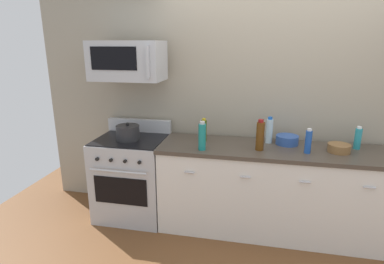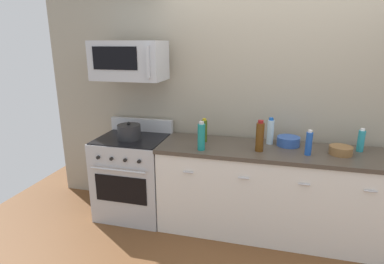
{
  "view_description": "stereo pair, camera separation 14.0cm",
  "coord_description": "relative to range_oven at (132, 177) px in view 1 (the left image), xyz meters",
  "views": [
    {
      "loc": [
        -0.21,
        -3.03,
        1.93
      ],
      "look_at": [
        -0.83,
        -0.05,
        1.05
      ],
      "focal_mm": 29.08,
      "sensor_mm": 36.0,
      "label": 1
    },
    {
      "loc": [
        -0.07,
        -3.0,
        1.93
      ],
      "look_at": [
        -0.83,
        -0.05,
        1.05
      ],
      "focal_mm": 29.08,
      "sensor_mm": 36.0,
      "label": 2
    }
  ],
  "objects": [
    {
      "name": "bottle_dish_soap",
      "position": [
        2.32,
        0.14,
        0.56
      ],
      "size": [
        0.06,
        0.06,
        0.23
      ],
      "color": "teal",
      "rests_on": "countertop_slab"
    },
    {
      "name": "microwave",
      "position": [
        0.0,
        0.04,
        1.28
      ],
      "size": [
        0.74,
        0.44,
        0.4
      ],
      "color": "#B7BABF"
    },
    {
      "name": "bottle_water_clear",
      "position": [
        1.48,
        0.16,
        0.58
      ],
      "size": [
        0.07,
        0.07,
        0.28
      ],
      "color": "silver",
      "rests_on": "countertop_slab"
    },
    {
      "name": "stockpot",
      "position": [
        0.0,
        -0.05,
        0.53
      ],
      "size": [
        0.25,
        0.25,
        0.19
      ],
      "color": "#262628",
      "rests_on": "range_oven"
    },
    {
      "name": "bottle_soda_blue",
      "position": [
        1.83,
        -0.09,
        0.57
      ],
      "size": [
        0.06,
        0.06,
        0.24
      ],
      "color": "#1E4CA5",
      "rests_on": "countertop_slab"
    },
    {
      "name": "bottle_wine_amber",
      "position": [
        1.38,
        -0.09,
        0.6
      ],
      "size": [
        0.08,
        0.08,
        0.31
      ],
      "color": "#59330F",
      "rests_on": "countertop_slab"
    },
    {
      "name": "back_wall",
      "position": [
        1.53,
        0.41,
        0.88
      ],
      "size": [
        5.4,
        0.1,
        2.7
      ],
      "primitive_type": "cube",
      "color": "#9E937F",
      "rests_on": "ground_plane"
    },
    {
      "name": "ground_plane",
      "position": [
        1.53,
        -0.0,
        -0.47
      ],
      "size": [
        6.48,
        6.48,
        0.0
      ],
      "primitive_type": "plane",
      "color": "brown"
    },
    {
      "name": "counter_unit",
      "position": [
        1.53,
        -0.0,
        -0.01
      ],
      "size": [
        2.31,
        0.66,
        0.92
      ],
      "color": "silver",
      "rests_on": "ground_plane"
    },
    {
      "name": "bowl_blue_mixing",
      "position": [
        1.66,
        0.15,
        0.5
      ],
      "size": [
        0.23,
        0.23,
        0.09
      ],
      "color": "#2D519E",
      "rests_on": "countertop_slab"
    },
    {
      "name": "bottle_sparkling_teal",
      "position": [
        0.83,
        -0.2,
        0.59
      ],
      "size": [
        0.07,
        0.07,
        0.29
      ],
      "color": "#197F7A",
      "rests_on": "countertop_slab"
    },
    {
      "name": "range_oven",
      "position": [
        0.0,
        0.0,
        0.0
      ],
      "size": [
        0.76,
        0.69,
        1.07
      ],
      "color": "#B7BABF",
      "rests_on": "ground_plane"
    },
    {
      "name": "bottle_olive_oil",
      "position": [
        0.8,
        0.08,
        0.57
      ],
      "size": [
        0.06,
        0.06,
        0.25
      ],
      "color": "#385114",
      "rests_on": "countertop_slab"
    },
    {
      "name": "bowl_wooden_salad",
      "position": [
        2.13,
        0.0,
        0.49
      ],
      "size": [
        0.21,
        0.21,
        0.08
      ],
      "color": "brown",
      "rests_on": "countertop_slab"
    }
  ]
}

